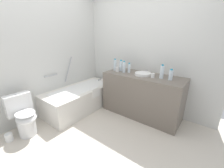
% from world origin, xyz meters
% --- Properties ---
extents(ground_plane, '(3.85, 3.85, 0.00)m').
position_xyz_m(ground_plane, '(0.00, 0.00, 0.00)').
color(ground_plane, beige).
extents(wall_back_tiled, '(3.25, 0.10, 2.59)m').
position_xyz_m(wall_back_tiled, '(0.00, 1.42, 1.29)').
color(wall_back_tiled, silver).
rests_on(wall_back_tiled, ground_plane).
extents(wall_right_mirror, '(0.10, 3.14, 2.59)m').
position_xyz_m(wall_right_mirror, '(1.48, 0.00, 1.29)').
color(wall_right_mirror, silver).
rests_on(wall_right_mirror, ground_plane).
extents(bathtub, '(1.65, 0.76, 1.14)m').
position_xyz_m(bathtub, '(0.53, 1.00, 0.26)').
color(bathtub, silver).
rests_on(bathtub, ground_plane).
extents(toilet, '(0.39, 0.49, 0.71)m').
position_xyz_m(toilet, '(-0.66, 1.03, 0.33)').
color(toilet, white).
rests_on(toilet, ground_plane).
extents(vanity_counter, '(0.63, 1.57, 0.86)m').
position_xyz_m(vanity_counter, '(1.11, -0.22, 0.43)').
color(vanity_counter, '#6B6056').
rests_on(vanity_counter, ground_plane).
extents(sink_basin, '(0.31, 0.31, 0.05)m').
position_xyz_m(sink_basin, '(1.10, -0.22, 0.89)').
color(sink_basin, white).
rests_on(sink_basin, vanity_counter).
extents(sink_faucet, '(0.10, 0.15, 0.07)m').
position_xyz_m(sink_faucet, '(1.29, -0.22, 0.89)').
color(sink_faucet, silver).
rests_on(sink_faucet, vanity_counter).
extents(water_bottle_0, '(0.06, 0.06, 0.25)m').
position_xyz_m(water_bottle_0, '(1.05, 0.19, 0.98)').
color(water_bottle_0, silver).
rests_on(water_bottle_0, vanity_counter).
extents(water_bottle_1, '(0.07, 0.07, 0.26)m').
position_xyz_m(water_bottle_1, '(1.10, -0.58, 0.98)').
color(water_bottle_1, silver).
rests_on(water_bottle_1, vanity_counter).
extents(water_bottle_2, '(0.07, 0.07, 0.24)m').
position_xyz_m(water_bottle_2, '(1.13, 0.32, 0.98)').
color(water_bottle_2, silver).
rests_on(water_bottle_2, vanity_counter).
extents(water_bottle_3, '(0.06, 0.06, 0.26)m').
position_xyz_m(water_bottle_3, '(1.09, 0.45, 0.99)').
color(water_bottle_3, silver).
rests_on(water_bottle_3, vanity_counter).
extents(water_bottle_4, '(0.07, 0.07, 0.20)m').
position_xyz_m(water_bottle_4, '(1.10, -0.74, 0.95)').
color(water_bottle_4, silver).
rests_on(water_bottle_4, vanity_counter).
extents(water_bottle_5, '(0.06, 0.06, 0.20)m').
position_xyz_m(water_bottle_5, '(1.12, 0.11, 0.96)').
color(water_bottle_5, silver).
rests_on(water_bottle_5, vanity_counter).
extents(drinking_glass_0, '(0.08, 0.08, 0.10)m').
position_xyz_m(drinking_glass_0, '(1.04, 0.35, 0.91)').
color(drinking_glass_0, white).
rests_on(drinking_glass_0, vanity_counter).
extents(drinking_glass_1, '(0.07, 0.07, 0.08)m').
position_xyz_m(drinking_glass_1, '(1.05, -0.44, 0.90)').
color(drinking_glass_1, white).
rests_on(drinking_glass_1, vanity_counter).
extents(toilet_paper_roll, '(0.11, 0.11, 0.13)m').
position_xyz_m(toilet_paper_roll, '(-0.91, 1.07, 0.06)').
color(toilet_paper_roll, white).
rests_on(toilet_paper_roll, ground_plane).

